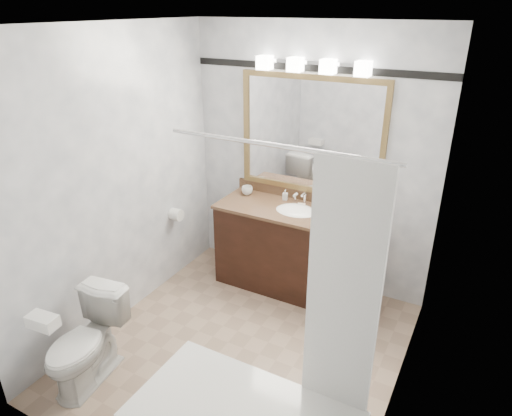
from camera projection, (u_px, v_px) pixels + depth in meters
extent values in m
cube|color=tan|center=(243.00, 349.00, 3.78)|extent=(2.40, 2.60, 0.01)
cube|color=white|center=(238.00, 23.00, 2.76)|extent=(2.40, 2.60, 0.01)
cube|color=white|center=(310.00, 161.00, 4.32)|extent=(2.40, 0.01, 2.50)
cube|color=white|center=(107.00, 309.00, 2.22)|extent=(2.40, 0.01, 2.50)
cube|color=white|center=(116.00, 183.00, 3.79)|extent=(0.01, 2.60, 2.50)
cube|color=white|center=(414.00, 251.00, 2.75)|extent=(0.01, 2.60, 2.50)
cube|color=black|center=(295.00, 252.00, 4.43)|extent=(1.50, 0.55, 0.82)
cube|color=#8B6241|center=(296.00, 212.00, 4.25)|extent=(1.53, 0.58, 0.03)
cube|color=#8B6241|center=(308.00, 196.00, 4.45)|extent=(1.53, 0.03, 0.10)
ellipsoid|color=white|center=(296.00, 213.00, 4.26)|extent=(0.44, 0.34, 0.14)
cube|color=olive|center=(313.00, 77.00, 3.98)|extent=(1.40, 0.04, 0.05)
cube|color=olive|center=(308.00, 189.00, 4.41)|extent=(1.40, 0.04, 0.05)
cube|color=olive|center=(247.00, 127.00, 4.49)|extent=(0.05, 0.04, 1.00)
cube|color=olive|center=(384.00, 146.00, 3.90)|extent=(0.05, 0.04, 1.00)
cube|color=white|center=(311.00, 136.00, 4.20)|extent=(1.30, 0.01, 1.00)
cube|color=silver|center=(314.00, 62.00, 3.92)|extent=(0.90, 0.05, 0.03)
cube|color=white|center=(265.00, 63.00, 4.09)|extent=(0.12, 0.12, 0.12)
cube|color=white|center=(295.00, 64.00, 3.96)|extent=(0.12, 0.12, 0.12)
cube|color=white|center=(328.00, 67.00, 3.82)|extent=(0.12, 0.12, 0.12)
cube|color=white|center=(363.00, 69.00, 3.69)|extent=(0.12, 0.12, 0.12)
cube|color=black|center=(314.00, 68.00, 3.96)|extent=(2.40, 0.01, 0.06)
cylinder|color=silver|center=(276.00, 146.00, 2.32)|extent=(1.30, 0.02, 0.02)
cube|color=white|center=(343.00, 296.00, 2.45)|extent=(0.40, 0.04, 1.55)
cylinder|color=white|center=(176.00, 215.00, 4.52)|extent=(0.11, 0.12, 0.12)
imported|color=white|center=(85.00, 343.00, 3.33)|extent=(0.47, 0.72, 0.69)
cube|color=white|center=(43.00, 321.00, 2.95)|extent=(0.21, 0.13, 0.08)
cylinder|color=black|center=(343.00, 223.00, 3.99)|extent=(0.17, 0.17, 0.02)
cylinder|color=black|center=(345.00, 207.00, 3.99)|extent=(0.15, 0.15, 0.25)
sphere|color=black|center=(346.00, 194.00, 3.94)|extent=(0.15, 0.15, 0.15)
cube|color=black|center=(344.00, 202.00, 3.89)|extent=(0.11, 0.11, 0.05)
cylinder|color=silver|center=(342.00, 221.00, 3.96)|extent=(0.06, 0.06, 0.06)
imported|color=white|center=(247.00, 190.00, 4.59)|extent=(0.14, 0.14, 0.09)
imported|color=white|center=(285.00, 195.00, 4.47)|extent=(0.05, 0.06, 0.10)
imported|color=white|center=(323.00, 202.00, 4.33)|extent=(0.06, 0.06, 0.07)
cube|color=beige|center=(301.00, 205.00, 4.34)|extent=(0.08, 0.07, 0.02)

